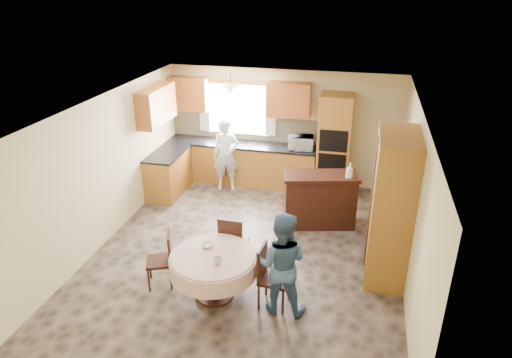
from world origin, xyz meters
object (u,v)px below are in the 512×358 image
object	(u,v)px
oven_tower	(334,145)
dining_table	(214,264)
chair_back	(232,241)
sideboard	(319,202)
person_dining	(281,263)
cupboard	(392,207)
chair_right	(269,273)
chair_left	(164,257)
person_sink	(226,155)

from	to	relation	value
oven_tower	dining_table	world-z (taller)	oven_tower
oven_tower	chair_back	size ratio (longest dim) A/B	2.26
sideboard	person_dining	bearing A→B (deg)	-109.95
oven_tower	chair_back	xyz separation A→B (m)	(-1.26, -3.23, -0.54)
cupboard	person_dining	xyz separation A→B (m)	(-1.42, -1.26, -0.38)
chair_back	chair_right	distance (m)	1.00
chair_left	person_sink	xyz separation A→B (m)	(-0.08, 3.44, 0.29)
cupboard	person_sink	world-z (taller)	cupboard
chair_left	chair_right	bearing A→B (deg)	64.52
dining_table	chair_right	size ratio (longest dim) A/B	1.33
oven_tower	chair_back	distance (m)	3.51
dining_table	person_sink	size ratio (longest dim) A/B	0.80
oven_tower	chair_right	distance (m)	3.98
cupboard	dining_table	world-z (taller)	cupboard
sideboard	cupboard	distance (m)	1.81
sideboard	chair_back	bearing A→B (deg)	-138.09
cupboard	chair_right	size ratio (longest dim) A/B	2.43
oven_tower	chair_right	xyz separation A→B (m)	(-0.53, -3.91, -0.55)
oven_tower	person_dining	distance (m)	4.01
chair_right	person_sink	xyz separation A→B (m)	(-1.70, 3.52, 0.26)
sideboard	chair_right	distance (m)	2.44
person_sink	chair_left	bearing A→B (deg)	-104.76
chair_right	person_sink	distance (m)	3.92
dining_table	chair_back	bearing A→B (deg)	84.64
chair_right	sideboard	bearing A→B (deg)	-5.08
chair_left	chair_back	size ratio (longest dim) A/B	0.92
person_sink	person_dining	xyz separation A→B (m)	(1.87, -3.59, -0.02)
chair_right	person_sink	world-z (taller)	person_sink
chair_back	chair_right	bearing A→B (deg)	138.13
cupboard	dining_table	xyz separation A→B (m)	(-2.40, -1.22, -0.59)
oven_tower	person_dining	world-z (taller)	oven_tower
dining_table	chair_right	bearing A→B (deg)	2.11
chair_left	chair_back	xyz separation A→B (m)	(0.88, 0.60, 0.04)
oven_tower	person_sink	size ratio (longest dim) A/B	1.37
chair_back	dining_table	bearing A→B (deg)	85.82
person_dining	dining_table	bearing A→B (deg)	-3.33
cupboard	oven_tower	bearing A→B (deg)	111.44
oven_tower	chair_right	bearing A→B (deg)	-97.68
dining_table	person_dining	distance (m)	1.00
person_sink	person_dining	size ratio (longest dim) A/B	1.02
chair_left	person_dining	world-z (taller)	person_dining
sideboard	person_dining	xyz separation A→B (m)	(-0.25, -2.48, 0.27)
oven_tower	person_dining	xyz separation A→B (m)	(-0.35, -3.98, -0.31)
chair_left	chair_back	distance (m)	1.07
cupboard	chair_back	world-z (taller)	cupboard
oven_tower	sideboard	distance (m)	1.62
sideboard	person_sink	distance (m)	2.41
person_sink	sideboard	bearing A→B (deg)	-43.80
dining_table	person_sink	world-z (taller)	person_sink
oven_tower	cupboard	distance (m)	2.93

